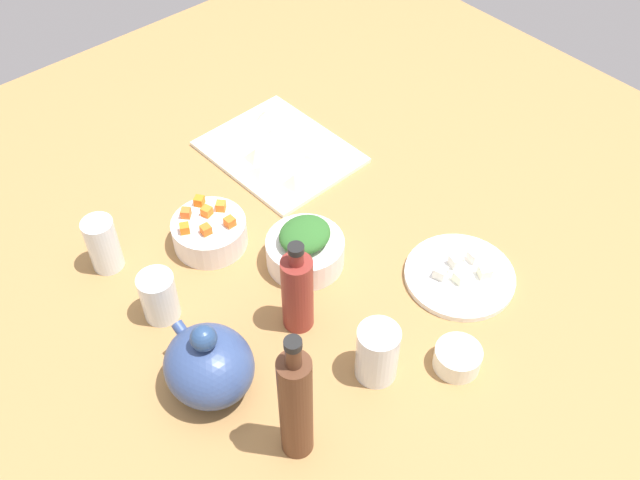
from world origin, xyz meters
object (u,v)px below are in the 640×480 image
cutting_board (279,152)px  drinking_glass_2 (103,244)px  drinking_glass_0 (377,353)px  drinking_glass_1 (159,296)px  bowl_small_side (457,358)px  bottle_0 (296,405)px  bowl_greens (305,252)px  plate_tofu (460,276)px  bowl_carrots (210,233)px  teapot (209,365)px  bottle_1 (297,292)px

cutting_board → drinking_glass_2: (-3.87, 45.28, 5.22)cm
drinking_glass_0 → drinking_glass_1: size_ratio=1.14×
drinking_glass_0 → drinking_glass_1: drinking_glass_0 is taller
cutting_board → drinking_glass_2: size_ratio=2.78×
cutting_board → bowl_small_side: bearing=169.0°
cutting_board → drinking_glass_0: 59.97cm
bottle_0 → bowl_greens: bearing=-42.2°
bowl_greens → bowl_small_side: bearing=-173.2°
bottle_0 → drinking_glass_2: bottle_0 is taller
bowl_small_side → drinking_glass_1: drinking_glass_1 is taller
drinking_glass_0 → plate_tofu: bearing=-80.5°
bowl_carrots → drinking_glass_1: size_ratio=1.49×
drinking_glass_0 → drinking_glass_2: size_ratio=0.97×
plate_tofu → teapot: size_ratio=1.23×
bowl_carrots → drinking_glass_0: 43.02cm
teapot → cutting_board: bearing=-49.7°
bowl_carrots → drinking_glass_2: (8.28, 18.06, 2.85)cm
cutting_board → drinking_glass_2: bearing=94.9°
bowl_greens → bottle_0: 39.30cm
plate_tofu → drinking_glass_2: drinking_glass_2 is taller
bowl_greens → bowl_small_side: 35.08cm
bottle_1 → drinking_glass_0: bottle_1 is taller
bottle_1 → drinking_glass_1: (17.61, 17.28, -3.68)cm
bowl_greens → bowl_small_side: bowl_greens is taller
bowl_greens → drinking_glass_0: drinking_glass_0 is taller
bowl_small_side → teapot: bearing=54.4°
cutting_board → teapot: 60.49cm
bowl_greens → bottle_1: bottle_1 is taller
bowl_small_side → bowl_greens: bearing=6.8°
bowl_greens → drinking_glass_0: (-26.68, 7.07, 2.64)cm
bowl_carrots → bowl_small_side: bowl_carrots is taller
bottle_0 → bottle_1: size_ratio=1.40×
drinking_glass_0 → drinking_glass_2: (51.05, 21.74, 0.18)cm
bowl_carrots → drinking_glass_2: 20.07cm
teapot → drinking_glass_0: (-15.97, -22.39, -0.60)cm
bowl_small_side → drinking_glass_0: (8.14, 11.25, 3.47)cm
bottle_1 → drinking_glass_1: size_ratio=2.05×
teapot → bottle_0: bottle_0 is taller
bowl_greens → drinking_glass_1: (7.57, 27.46, 1.97)cm
teapot → bowl_small_side: bearing=-125.6°
bowl_greens → bottle_0: bottle_0 is taller
bottle_0 → drinking_glass_0: bearing=-85.1°
drinking_glass_2 → cutting_board: bearing=-85.1°
bowl_greens → drinking_glass_0: bearing=165.2°
cutting_board → bottle_0: 71.46cm
bowl_greens → teapot: size_ratio=0.88×
drinking_glass_0 → teapot: bearing=54.5°
drinking_glass_1 → plate_tofu: bearing=-122.6°
bowl_small_side → teapot: 41.59cm
bowl_small_side → drinking_glass_1: 52.97cm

